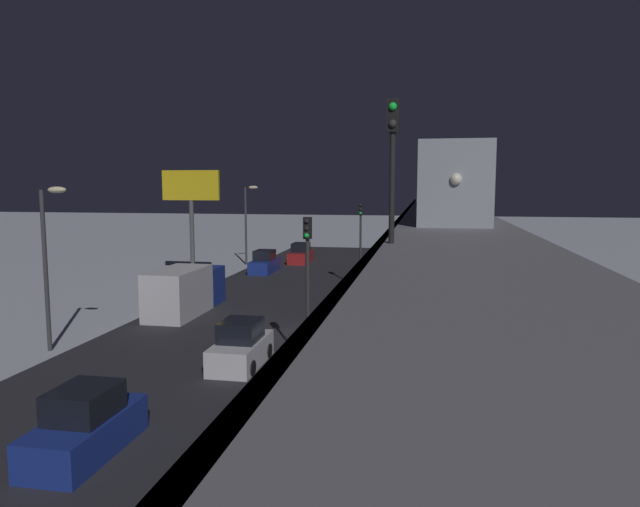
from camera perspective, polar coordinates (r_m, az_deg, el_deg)
ground_plane at (r=30.25m, az=-1.87°, el=-8.00°), size 240.00×240.00×0.00m
avenue_asphalt at (r=31.55m, az=-10.22°, el=-7.48°), size 11.00×84.60×0.01m
elevated_railway at (r=28.70m, az=12.39°, el=1.62°), size 5.00×84.60×6.06m
subway_train at (r=41.01m, az=12.06°, el=6.80°), size 2.94×36.87×3.40m
rail_signal at (r=16.43m, az=7.17°, el=10.49°), size 0.36×0.41×4.00m
sedan_white at (r=25.34m, az=-7.80°, el=-9.16°), size 1.91×4.08×1.97m
sedan_blue at (r=51.63m, az=-5.49°, el=-0.96°), size 1.80×4.49×1.97m
sedan_red at (r=57.80m, az=-1.90°, el=-0.11°), size 1.80×4.53×1.97m
sedan_blue_2 at (r=18.59m, az=-22.15°, el=-15.57°), size 1.80×4.07×1.97m
box_truck at (r=36.05m, az=-13.15°, el=-3.58°), size 2.40×7.40×2.80m
traffic_light_near at (r=24.00m, az=-1.24°, el=-1.65°), size 0.32×0.44×6.40m
traffic_light_mid at (r=43.09m, az=4.02°, el=2.07°), size 0.32×0.44×6.40m
commercial_billboard at (r=48.04m, az=-12.60°, el=5.55°), size 4.80×0.36×8.90m
street_lamp_near at (r=29.21m, az=-25.18°, el=0.43°), size 1.35×0.44×7.65m
street_lamp_far at (r=56.28m, az=-7.12°, el=3.76°), size 1.35×0.44×7.65m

